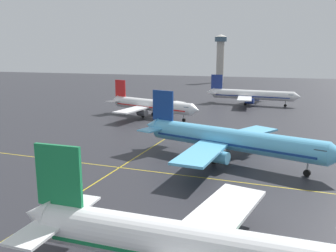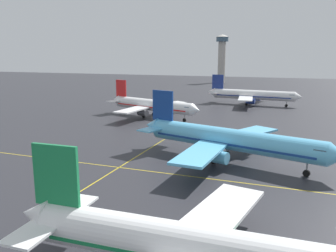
# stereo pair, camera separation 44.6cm
# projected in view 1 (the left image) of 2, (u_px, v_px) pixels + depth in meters

# --- Properties ---
(airliner_front_gate) EXTENTS (36.90, 31.88, 11.49)m
(airliner_front_gate) POSITION_uv_depth(u_px,v_px,m) (210.00, 250.00, 28.16)
(airliner_front_gate) COLOR white
(airliner_front_gate) RESTS_ON ground
(airliner_second_row) EXTENTS (38.78, 33.05, 12.24)m
(airliner_second_row) POSITION_uv_depth(u_px,v_px,m) (229.00, 139.00, 63.73)
(airliner_second_row) COLOR #5BB7E5
(airliner_second_row) RESTS_ON ground
(airliner_third_row) EXTENTS (34.84, 29.78, 11.09)m
(airliner_third_row) POSITION_uv_depth(u_px,v_px,m) (151.00, 105.00, 109.55)
(airliner_third_row) COLOR white
(airliner_third_row) RESTS_ON ground
(airliner_far_left_stand) EXTENTS (36.86, 31.65, 11.45)m
(airliner_far_left_stand) POSITION_uv_depth(u_px,v_px,m) (251.00, 95.00, 136.52)
(airliner_far_left_stand) COLOR white
(airliner_far_left_stand) RESTS_ON ground
(taxiway_markings) EXTENTS (149.35, 87.08, 0.01)m
(taxiway_markings) POSITION_uv_depth(u_px,v_px,m) (44.00, 215.00, 42.78)
(taxiway_markings) COLOR yellow
(taxiway_markings) RESTS_ON ground
(control_tower) EXTENTS (8.82, 8.82, 33.24)m
(control_tower) POSITION_uv_depth(u_px,v_px,m) (220.00, 54.00, 244.02)
(control_tower) COLOR #ADA89E
(control_tower) RESTS_ON ground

